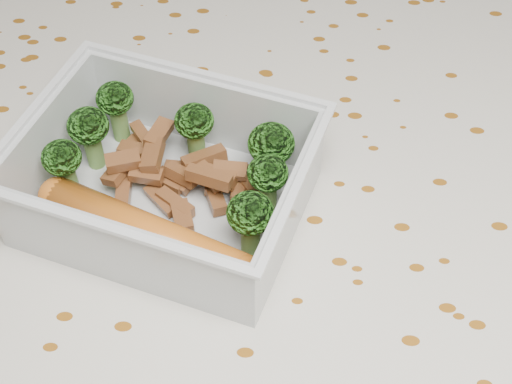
{
  "coord_description": "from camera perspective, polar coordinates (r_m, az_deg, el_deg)",
  "views": [
    {
      "loc": [
        0.01,
        -0.27,
        1.09
      ],
      "look_at": [
        -0.01,
        -0.0,
        0.78
      ],
      "focal_mm": 50.0,
      "sensor_mm": 36.0,
      "label": 1
    }
  ],
  "objects": [
    {
      "name": "dining_table",
      "position": [
        0.5,
        0.75,
        -8.06
      ],
      "size": [
        1.4,
        0.9,
        0.75
      ],
      "color": "brown",
      "rests_on": "ground"
    },
    {
      "name": "broccoli_florets",
      "position": [
        0.42,
        -5.78,
        3.21
      ],
      "size": [
        0.15,
        0.11,
        0.04
      ],
      "color": "#608C3F",
      "rests_on": "lunch_container"
    },
    {
      "name": "sausage",
      "position": [
        0.4,
        -8.77,
        -3.36
      ],
      "size": [
        0.13,
        0.07,
        0.02
      ],
      "color": "#C0611B",
      "rests_on": "lunch_container"
    },
    {
      "name": "tablecloth",
      "position": [
        0.46,
        0.82,
        -4.72
      ],
      "size": [
        1.46,
        0.96,
        0.19
      ],
      "color": "beige",
      "rests_on": "dining_table"
    },
    {
      "name": "meat_pile",
      "position": [
        0.43,
        -6.45,
        1.53
      ],
      "size": [
        0.09,
        0.08,
        0.03
      ],
      "color": "brown",
      "rests_on": "lunch_container"
    },
    {
      "name": "lunch_container",
      "position": [
        0.42,
        -7.17,
        0.42
      ],
      "size": [
        0.2,
        0.17,
        0.06
      ],
      "color": "silver",
      "rests_on": "tablecloth"
    }
  ]
}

